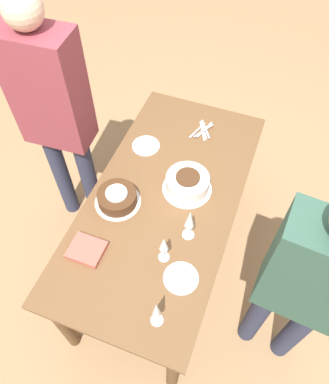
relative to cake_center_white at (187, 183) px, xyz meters
name	(u,v)px	position (x,y,z in m)	size (l,w,h in m)	color
ground_plane	(164,257)	(0.10, -0.10, -0.83)	(12.00, 12.00, 0.00)	#A87F56
dining_table	(164,208)	(0.10, -0.10, -0.17)	(1.66, 0.82, 0.78)	brown
cake_center_white	(187,183)	(0.00, 0.00, 0.00)	(0.29, 0.29, 0.12)	white
cake_front_chocolate	(117,198)	(0.23, -0.33, -0.01)	(0.26, 0.26, 0.09)	white
wine_glass_near	(164,245)	(0.45, 0.03, 0.08)	(0.06, 0.06, 0.20)	silver
wine_glass_far	(156,310)	(0.76, 0.11, 0.09)	(0.06, 0.06, 0.22)	silver
wine_glass_extra	(190,220)	(0.29, 0.10, 0.10)	(0.07, 0.07, 0.23)	silver
dessert_plate_left	(146,146)	(-0.22, -0.35, -0.05)	(0.17, 0.17, 0.01)	silver
dessert_plate_right	(181,278)	(0.53, 0.15, -0.05)	(0.18, 0.18, 0.01)	silver
fork_pile	(203,130)	(-0.48, -0.05, -0.04)	(0.18, 0.13, 0.02)	silver
napkin_stack	(87,250)	(0.56, -0.35, -0.04)	(0.15, 0.18, 0.03)	#B75B4C
person_cutting	(54,110)	(-0.06, -0.84, 0.23)	(0.24, 0.41, 1.74)	#2D334C
person_watching	(307,284)	(0.42, 0.70, 0.10)	(0.25, 0.42, 1.56)	#2D334C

